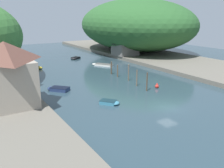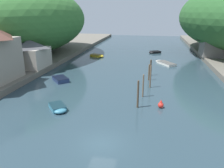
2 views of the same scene
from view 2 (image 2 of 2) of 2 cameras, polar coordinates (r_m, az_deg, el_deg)
The scene contains 17 objects.
water_surface at distance 48.25m, azimuth 5.45°, elevation 4.63°, with size 130.00×130.00×0.00m, color #283D47.
left_bank at distance 57.27m, azimuth -22.90°, elevation 5.95°, with size 22.00×120.00×0.96m.
hillside_left at distance 61.39m, azimuth -22.07°, elevation 15.31°, with size 29.20×40.88×17.02m.
boathouse_shed at distance 45.74m, azimuth -20.69°, elevation 7.58°, with size 6.53×6.77×5.43m.
right_bank_cottage at distance 59.77m, azimuth 25.61°, elevation 9.06°, with size 7.35×7.05×5.01m.
boat_open_rowboat at distance 39.13m, azimuth -13.53°, elevation 1.41°, with size 4.22×4.37×0.69m.
boat_far_upstream at distance 58.27m, azimuth -3.78°, elevation 7.37°, with size 4.19×3.08×0.62m.
boat_near_quay at distance 64.71m, azimuth 10.97°, elevation 8.18°, with size 3.85×3.42×0.59m.
boat_mid_channel at distance 51.78m, azimuth 13.51°, elevation 5.43°, with size 5.02×6.25×0.50m.
boat_cabin_cruiser at distance 27.48m, azimuth -13.88°, elevation -6.11°, with size 3.19×3.41×0.59m.
mooring_post_nearest at distance 27.05m, azimuth 6.80°, elevation -2.61°, with size 0.25×0.25×3.59m.
mooring_post_second at distance 30.59m, azimuth 8.14°, elevation -0.42°, with size 0.21×0.21×3.31m.
mooring_post_middle at distance 34.54m, azimuth 10.02°, elevation 1.91°, with size 0.22×0.22×3.57m.
mooring_post_fourth at distance 38.40m, azimuth 9.64°, elevation 3.05°, with size 0.25×0.25×2.86m.
mooring_post_farthest at distance 41.34m, azimuth 10.06°, elevation 4.28°, with size 0.30×0.30×3.06m.
channel_buoy_near at distance 27.95m, azimuth 12.63°, elevation -5.29°, with size 0.73×0.73×1.09m.
person_by_boathouse at distance 39.73m, azimuth -24.54°, elevation 2.89°, with size 0.30×0.42×1.69m.
Camera 2 is at (4.11, -16.68, 11.46)m, focal length 35.00 mm.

